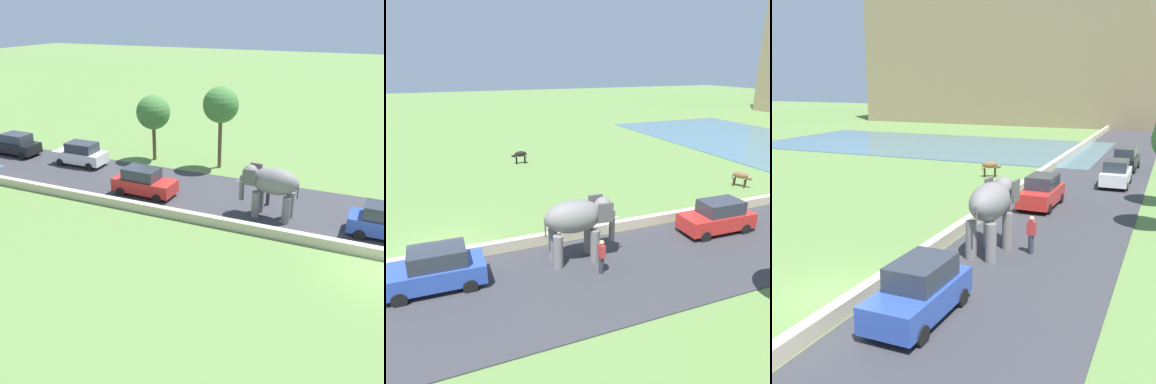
{
  "view_description": "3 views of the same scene",
  "coord_description": "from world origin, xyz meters",
  "views": [
    {
      "loc": [
        -18.93,
        0.98,
        11.0
      ],
      "look_at": [
        1.72,
        10.01,
        1.55
      ],
      "focal_mm": 40.9,
      "sensor_mm": 36.0,
      "label": 1
    },
    {
      "loc": [
        17.96,
        0.01,
        8.75
      ],
      "look_at": [
        -1.5,
        8.02,
        1.53
      ],
      "focal_mm": 35.46,
      "sensor_mm": 36.0,
      "label": 2
    },
    {
      "loc": [
        9.97,
        -12.32,
        7.0
      ],
      "look_at": [
        1.09,
        8.63,
        1.81
      ],
      "focal_mm": 46.84,
      "sensor_mm": 36.0,
      "label": 3
    }
  ],
  "objects": [
    {
      "name": "car_red",
      "position": [
        3.43,
        14.09,
        0.9
      ],
      "size": [
        1.87,
        4.04,
        1.8
      ],
      "color": "red",
      "rests_on": "ground"
    },
    {
      "name": "ground_plane",
      "position": [
        0.0,
        0.0,
        0.0
      ],
      "size": [
        220.0,
        220.0,
        0.0
      ],
      "primitive_type": "plane",
      "color": "#608442"
    },
    {
      "name": "car_black",
      "position": [
        6.57,
        27.67,
        0.9
      ],
      "size": [
        1.92,
        4.06,
        1.8
      ],
      "color": "black",
      "rests_on": "ground"
    },
    {
      "name": "car_white",
      "position": [
        6.58,
        21.3,
        0.9
      ],
      "size": [
        1.82,
        4.01,
        1.8
      ],
      "color": "white",
      "rests_on": "ground"
    },
    {
      "name": "elephant",
      "position": [
        3.44,
        6.01,
        2.04
      ],
      "size": [
        1.53,
        3.49,
        2.99
      ],
      "color": "slate",
      "rests_on": "ground"
    },
    {
      "name": "tree_mid",
      "position": [
        10.34,
        11.55,
        4.66
      ],
      "size": [
        2.59,
        2.59,
        6.01
      ],
      "color": "brown",
      "rests_on": "ground"
    },
    {
      "name": "tree_near",
      "position": [
        10.04,
        16.87,
        3.74
      ],
      "size": [
        2.6,
        2.6,
        5.07
      ],
      "color": "brown",
      "rests_on": "ground"
    },
    {
      "name": "barrier_wall",
      "position": [
        1.2,
        18.0,
        0.27
      ],
      "size": [
        0.4,
        110.0,
        0.54
      ],
      "primitive_type": "cube",
      "color": "beige",
      "rests_on": "ground"
    },
    {
      "name": "road_surface",
      "position": [
        5.0,
        20.0,
        0.03
      ],
      "size": [
        7.0,
        120.0,
        0.06
      ],
      "primitive_type": "cube",
      "color": "#38383D",
      "rests_on": "ground"
    },
    {
      "name": "person_beside_elephant",
      "position": [
        4.96,
        6.46,
        0.87
      ],
      "size": [
        0.36,
        0.22,
        1.63
      ],
      "color": "#33333D",
      "rests_on": "ground"
    }
  ]
}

